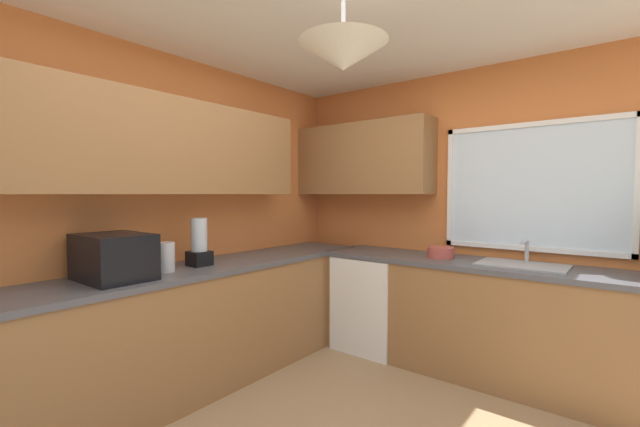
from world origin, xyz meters
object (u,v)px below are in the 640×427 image
microwave (114,257)px  bowl (441,252)px  sink_assembly (522,264)px  blender_appliance (199,244)px  dishwasher (374,302)px  kettle (166,257)px

microwave → bowl: bearing=58.7°
sink_assembly → blender_appliance: (-1.92, -1.50, 0.15)m
sink_assembly → bowl: (-0.63, -0.01, 0.03)m
dishwasher → bowl: bearing=2.7°
blender_appliance → dishwasher: bearing=65.7°
kettle → sink_assembly: kettle is taller
bowl → blender_appliance: size_ratio=0.61×
microwave → kettle: 0.34m
dishwasher → blender_appliance: bearing=-114.3°
microwave → blender_appliance: blender_appliance is taller
blender_appliance → bowl: bearing=49.1°
dishwasher → microwave: (-0.66, -2.09, 0.62)m
kettle → microwave: bearing=-93.3°
dishwasher → blender_appliance: (-0.66, -1.46, 0.64)m
kettle → sink_assembly: bearing=43.2°
kettle → blender_appliance: (-0.02, 0.29, 0.06)m
dishwasher → sink_assembly: 1.35m
sink_assembly → blender_appliance: blender_appliance is taller
kettle → blender_appliance: 0.29m
microwave → bowl: microwave is taller
sink_assembly → kettle: bearing=-136.8°
kettle → bowl: (1.27, 1.78, -0.06)m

